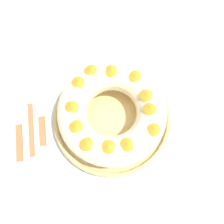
{
  "coord_description": "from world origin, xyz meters",
  "views": [
    {
      "loc": [
        -0.01,
        -0.18,
        1.44
      ],
      "look_at": [
        0.02,
        0.02,
        0.82
      ],
      "focal_mm": 42.0,
      "sensor_mm": 36.0,
      "label": 1
    }
  ],
  "objects_px": {
    "serving_knife": "(19,126)",
    "cake_knife": "(42,118)",
    "fork": "(31,114)",
    "serving_dish": "(112,118)",
    "bundt_cake": "(112,112)"
  },
  "relations": [
    {
      "from": "serving_dish",
      "to": "bundt_cake",
      "type": "relative_size",
      "value": 1.14
    },
    {
      "from": "serving_dish",
      "to": "fork",
      "type": "height_order",
      "value": "serving_dish"
    },
    {
      "from": "fork",
      "to": "serving_knife",
      "type": "bearing_deg",
      "value": -134.17
    },
    {
      "from": "fork",
      "to": "serving_knife",
      "type": "height_order",
      "value": "serving_knife"
    },
    {
      "from": "fork",
      "to": "cake_knife",
      "type": "distance_m",
      "value": 0.03
    },
    {
      "from": "serving_knife",
      "to": "bundt_cake",
      "type": "bearing_deg",
      "value": -3.39
    },
    {
      "from": "cake_knife",
      "to": "fork",
      "type": "bearing_deg",
      "value": 149.77
    },
    {
      "from": "serving_knife",
      "to": "cake_knife",
      "type": "xyz_separation_m",
      "value": [
        0.06,
        0.02,
        0.0
      ]
    },
    {
      "from": "serving_knife",
      "to": "fork",
      "type": "bearing_deg",
      "value": 43.64
    },
    {
      "from": "bundt_cake",
      "to": "fork",
      "type": "distance_m",
      "value": 0.23
    },
    {
      "from": "bundt_cake",
      "to": "serving_knife",
      "type": "height_order",
      "value": "bundt_cake"
    },
    {
      "from": "bundt_cake",
      "to": "cake_knife",
      "type": "xyz_separation_m",
      "value": [
        -0.19,
        0.03,
        -0.07
      ]
    },
    {
      "from": "serving_knife",
      "to": "cake_knife",
      "type": "relative_size",
      "value": 1.23
    },
    {
      "from": "fork",
      "to": "serving_knife",
      "type": "relative_size",
      "value": 0.93
    },
    {
      "from": "serving_dish",
      "to": "fork",
      "type": "relative_size",
      "value": 1.54
    }
  ]
}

